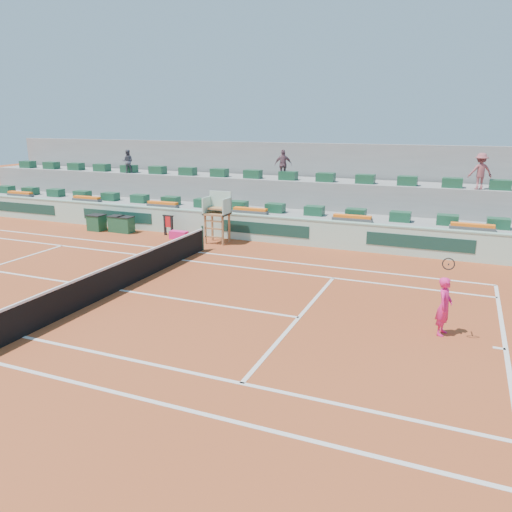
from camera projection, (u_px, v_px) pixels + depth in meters
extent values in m
plane|color=#8F3B1B|center=(120.00, 290.00, 17.00)|extent=(90.00, 90.00, 0.00)
cube|color=gray|center=(246.00, 218.00, 26.38)|extent=(36.00, 4.00, 1.20)
cube|color=gray|center=(257.00, 201.00, 27.62)|extent=(36.00, 2.40, 2.60)
cube|color=gray|center=(268.00, 181.00, 28.81)|extent=(36.00, 0.40, 4.40)
cube|color=#ED1E76|center=(179.00, 235.00, 24.29)|extent=(0.89, 0.39, 0.39)
imported|color=#4D4E5A|center=(128.00, 161.00, 29.20)|extent=(0.81, 0.73, 1.35)
imported|color=#724C59|center=(283.00, 165.00, 25.96)|extent=(0.98, 0.70, 1.54)
imported|color=#8F474C|center=(480.00, 171.00, 22.19)|extent=(1.18, 0.92, 1.61)
cube|color=silver|center=(506.00, 349.00, 12.61)|extent=(0.12, 10.97, 0.01)
cube|color=silver|center=(198.00, 252.00, 21.89)|extent=(23.77, 0.12, 0.01)
cube|color=silver|center=(23.00, 337.00, 13.33)|extent=(23.77, 0.12, 0.01)
cube|color=silver|center=(182.00, 260.00, 20.67)|extent=(23.77, 0.12, 0.01)
cube|color=silver|center=(299.00, 318.00, 14.63)|extent=(0.12, 8.23, 0.01)
cube|color=silver|center=(120.00, 290.00, 17.00)|extent=(12.80, 0.12, 0.01)
cube|color=silver|center=(499.00, 348.00, 12.66)|extent=(0.30, 0.12, 0.01)
cube|color=black|center=(119.00, 277.00, 16.88)|extent=(0.03, 11.87, 0.92)
cube|color=white|center=(118.00, 263.00, 16.75)|extent=(0.06, 11.87, 0.07)
cylinder|color=#1D4433|center=(203.00, 238.00, 22.15)|extent=(0.10, 0.10, 1.10)
cube|color=#A9D5C0|center=(228.00, 226.00, 24.42)|extent=(36.00, 0.30, 1.20)
cube|color=#80AC98|center=(227.00, 213.00, 24.25)|extent=(36.00, 0.34, 0.06)
cube|color=#14392F|center=(25.00, 208.00, 29.07)|extent=(4.40, 0.02, 0.56)
cube|color=#14392F|center=(117.00, 216.00, 26.67)|extent=(4.40, 0.02, 0.56)
cube|color=#14392F|center=(264.00, 229.00, 23.52)|extent=(4.40, 0.02, 0.56)
cube|color=#14392F|center=(419.00, 242.00, 20.93)|extent=(4.40, 0.02, 0.56)
cube|color=brown|center=(205.00, 229.00, 23.27)|extent=(0.08, 0.08, 1.35)
cube|color=brown|center=(223.00, 231.00, 22.94)|extent=(0.08, 0.08, 1.35)
cube|color=brown|center=(212.00, 227.00, 23.90)|extent=(0.08, 0.08, 1.35)
cube|color=brown|center=(229.00, 228.00, 23.56)|extent=(0.08, 0.08, 1.35)
cube|color=brown|center=(217.00, 214.00, 23.23)|extent=(1.10, 0.90, 0.08)
cube|color=#A9D5C0|center=(221.00, 202.00, 23.43)|extent=(1.10, 0.08, 1.00)
cube|color=#A9D5C0|center=(207.00, 205.00, 23.33)|extent=(0.06, 0.90, 0.80)
cube|color=#A9D5C0|center=(227.00, 207.00, 22.94)|extent=(0.06, 0.90, 0.80)
cube|color=brown|center=(218.00, 208.00, 23.26)|extent=(0.80, 0.60, 0.08)
cube|color=brown|center=(214.00, 237.00, 23.19)|extent=(0.90, 0.08, 0.06)
cube|color=brown|center=(214.00, 229.00, 23.09)|extent=(0.90, 0.08, 0.06)
cube|color=brown|center=(214.00, 221.00, 22.99)|extent=(0.90, 0.08, 0.06)
cube|color=#184A2F|center=(7.00, 189.00, 31.28)|extent=(0.90, 0.60, 0.44)
cube|color=#184A2F|center=(31.00, 191.00, 30.54)|extent=(0.90, 0.60, 0.44)
cube|color=#184A2F|center=(56.00, 193.00, 29.80)|extent=(0.90, 0.60, 0.44)
cube|color=#184A2F|center=(82.00, 195.00, 29.06)|extent=(0.90, 0.60, 0.44)
cube|color=#184A2F|center=(110.00, 196.00, 28.32)|extent=(0.90, 0.60, 0.44)
cube|color=#184A2F|center=(140.00, 199.00, 27.58)|extent=(0.90, 0.60, 0.44)
cube|color=#184A2F|center=(171.00, 201.00, 26.84)|extent=(0.90, 0.60, 0.44)
cube|color=#184A2F|center=(204.00, 203.00, 26.10)|extent=(0.90, 0.60, 0.44)
cube|color=#184A2F|center=(238.00, 205.00, 25.36)|extent=(0.90, 0.60, 0.44)
cube|color=#184A2F|center=(275.00, 208.00, 24.62)|extent=(0.90, 0.60, 0.44)
cube|color=#184A2F|center=(314.00, 211.00, 23.88)|extent=(0.90, 0.60, 0.44)
cube|color=#184A2F|center=(356.00, 213.00, 23.14)|extent=(0.90, 0.60, 0.44)
cube|color=#184A2F|center=(400.00, 217.00, 22.40)|extent=(0.90, 0.60, 0.44)
cube|color=#184A2F|center=(448.00, 220.00, 21.66)|extent=(0.90, 0.60, 0.44)
cube|color=#184A2F|center=(498.00, 223.00, 20.92)|extent=(0.90, 0.60, 0.44)
cube|color=#184A2F|center=(28.00, 164.00, 32.60)|extent=(0.90, 0.60, 0.44)
cube|color=#184A2F|center=(51.00, 165.00, 31.86)|extent=(0.90, 0.60, 0.44)
cube|color=#184A2F|center=(76.00, 166.00, 31.12)|extent=(0.90, 0.60, 0.44)
cube|color=#184A2F|center=(102.00, 168.00, 30.38)|extent=(0.90, 0.60, 0.44)
cube|color=#184A2F|center=(129.00, 169.00, 29.64)|extent=(0.90, 0.60, 0.44)
cube|color=#184A2F|center=(158.00, 170.00, 28.90)|extent=(0.90, 0.60, 0.44)
cube|color=#184A2F|center=(188.00, 171.00, 28.17)|extent=(0.90, 0.60, 0.44)
cube|color=#184A2F|center=(219.00, 173.00, 27.43)|extent=(0.90, 0.60, 0.44)
cube|color=#184A2F|center=(253.00, 174.00, 26.69)|extent=(0.90, 0.60, 0.44)
cube|color=#184A2F|center=(288.00, 176.00, 25.95)|extent=(0.90, 0.60, 0.44)
cube|color=#184A2F|center=(326.00, 177.00, 25.21)|extent=(0.90, 0.60, 0.44)
cube|color=#184A2F|center=(365.00, 179.00, 24.47)|extent=(0.90, 0.60, 0.44)
cube|color=#184A2F|center=(407.00, 181.00, 23.73)|extent=(0.90, 0.60, 0.44)
cube|color=#184A2F|center=(452.00, 183.00, 22.99)|extent=(0.90, 0.60, 0.44)
cube|color=#184A2F|center=(500.00, 185.00, 22.25)|extent=(0.90, 0.60, 0.44)
cube|color=#4E4E4E|center=(20.00, 195.00, 29.86)|extent=(1.80, 0.36, 0.16)
cube|color=orange|center=(20.00, 193.00, 29.83)|extent=(1.70, 0.32, 0.12)
cube|color=#4E4E4E|center=(87.00, 200.00, 28.01)|extent=(1.80, 0.36, 0.16)
cube|color=orange|center=(87.00, 197.00, 27.98)|extent=(1.70, 0.32, 0.12)
cube|color=#4E4E4E|center=(163.00, 205.00, 26.16)|extent=(1.80, 0.36, 0.16)
cube|color=orange|center=(163.00, 203.00, 26.13)|extent=(1.70, 0.32, 0.12)
cube|color=#4E4E4E|center=(250.00, 212.00, 24.32)|extent=(1.80, 0.36, 0.16)
cube|color=orange|center=(250.00, 209.00, 24.28)|extent=(1.70, 0.32, 0.12)
cube|color=#4E4E4E|center=(352.00, 220.00, 22.47)|extent=(1.80, 0.36, 0.16)
cube|color=orange|center=(352.00, 216.00, 22.43)|extent=(1.70, 0.32, 0.12)
cube|color=#4E4E4E|center=(472.00, 228.00, 20.62)|extent=(1.80, 0.36, 0.16)
cube|color=orange|center=(473.00, 225.00, 20.58)|extent=(1.70, 0.32, 0.12)
cube|color=#18492C|center=(126.00, 225.00, 25.62)|extent=(0.70, 0.60, 0.80)
cube|color=black|center=(125.00, 217.00, 25.51)|extent=(0.74, 0.64, 0.04)
cube|color=#18492C|center=(117.00, 224.00, 25.86)|extent=(0.72, 0.61, 0.80)
cube|color=black|center=(116.00, 216.00, 25.75)|extent=(0.76, 0.66, 0.04)
cube|color=#18492C|center=(97.00, 223.00, 26.14)|extent=(0.79, 0.67, 0.80)
cube|color=black|center=(96.00, 215.00, 26.03)|extent=(0.83, 0.72, 0.04)
cube|color=black|center=(165.00, 225.00, 25.07)|extent=(0.10, 0.10, 1.00)
cube|color=black|center=(172.00, 226.00, 24.93)|extent=(0.10, 0.10, 1.00)
cube|color=black|center=(168.00, 216.00, 24.87)|extent=(0.61, 0.08, 0.06)
cube|color=red|center=(168.00, 222.00, 24.93)|extent=(0.45, 0.04, 0.56)
imported|color=#ED1E76|center=(444.00, 306.00, 13.31)|extent=(0.49, 0.65, 1.60)
cylinder|color=black|center=(449.00, 264.00, 12.71)|extent=(0.03, 0.35, 0.09)
torus|color=black|center=(448.00, 264.00, 12.50)|extent=(0.31, 0.08, 0.31)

